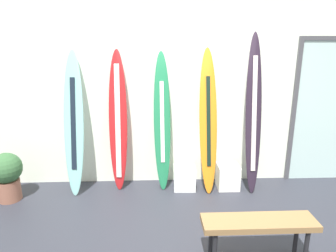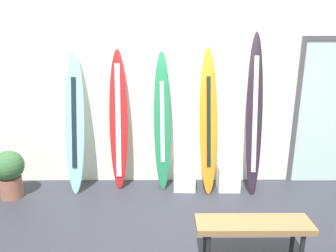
{
  "view_description": "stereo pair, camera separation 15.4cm",
  "coord_description": "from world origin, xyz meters",
  "px_view_note": "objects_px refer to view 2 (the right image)",
  "views": [
    {
      "loc": [
        -0.41,
        -3.18,
        2.1
      ],
      "look_at": [
        -0.23,
        0.95,
        0.96
      ],
      "focal_mm": 32.13,
      "sensor_mm": 36.0,
      "label": 1
    },
    {
      "loc": [
        -0.25,
        -3.18,
        2.1
      ],
      "look_at": [
        -0.23,
        0.95,
        0.96
      ],
      "focal_mm": 32.13,
      "sensor_mm": 36.0,
      "label": 2
    }
  ],
  "objects_px": {
    "display_block_center": "(185,178)",
    "surfboard_crimson": "(118,122)",
    "bench": "(253,227)",
    "surfboard_seafoam": "(75,124)",
    "surfboard_emerald": "(162,123)",
    "potted_plant": "(9,172)",
    "display_block_left": "(228,177)",
    "surfboard_charcoal": "(254,115)",
    "glass_door": "(334,110)",
    "surfboard_sunset": "(208,123)"
  },
  "relations": [
    {
      "from": "surfboard_charcoal",
      "to": "glass_door",
      "type": "distance_m",
      "value": 1.29
    },
    {
      "from": "potted_plant",
      "to": "bench",
      "type": "bearing_deg",
      "value": -24.4
    },
    {
      "from": "bench",
      "to": "surfboard_emerald",
      "type": "bearing_deg",
      "value": 117.39
    },
    {
      "from": "display_block_center",
      "to": "surfboard_emerald",
      "type": "bearing_deg",
      "value": 164.06
    },
    {
      "from": "surfboard_crimson",
      "to": "bench",
      "type": "height_order",
      "value": "surfboard_crimson"
    },
    {
      "from": "surfboard_sunset",
      "to": "surfboard_seafoam",
      "type": "bearing_deg",
      "value": 179.88
    },
    {
      "from": "surfboard_emerald",
      "to": "bench",
      "type": "height_order",
      "value": "surfboard_emerald"
    },
    {
      "from": "display_block_left",
      "to": "potted_plant",
      "type": "bearing_deg",
      "value": -175.73
    },
    {
      "from": "surfboard_seafoam",
      "to": "surfboard_sunset",
      "type": "relative_size",
      "value": 0.99
    },
    {
      "from": "surfboard_charcoal",
      "to": "glass_door",
      "type": "bearing_deg",
      "value": 12.0
    },
    {
      "from": "surfboard_seafoam",
      "to": "bench",
      "type": "bearing_deg",
      "value": -37.45
    },
    {
      "from": "display_block_center",
      "to": "glass_door",
      "type": "relative_size",
      "value": 0.15
    },
    {
      "from": "display_block_left",
      "to": "surfboard_emerald",
      "type": "bearing_deg",
      "value": 173.69
    },
    {
      "from": "surfboard_crimson",
      "to": "surfboard_emerald",
      "type": "xyz_separation_m",
      "value": [
        0.63,
        -0.0,
        -0.02
      ]
    },
    {
      "from": "display_block_center",
      "to": "surfboard_crimson",
      "type": "bearing_deg",
      "value": 174.21
    },
    {
      "from": "surfboard_emerald",
      "to": "potted_plant",
      "type": "bearing_deg",
      "value": -170.94
    },
    {
      "from": "surfboard_seafoam",
      "to": "glass_door",
      "type": "relative_size",
      "value": 0.92
    },
    {
      "from": "bench",
      "to": "surfboard_crimson",
      "type": "bearing_deg",
      "value": 131.61
    },
    {
      "from": "surfboard_charcoal",
      "to": "display_block_left",
      "type": "bearing_deg",
      "value": -178.46
    },
    {
      "from": "surfboard_seafoam",
      "to": "display_block_left",
      "type": "distance_m",
      "value": 2.36
    },
    {
      "from": "surfboard_sunset",
      "to": "display_block_center",
      "type": "xyz_separation_m",
      "value": [
        -0.33,
        -0.01,
        -0.85
      ]
    },
    {
      "from": "surfboard_emerald",
      "to": "display_block_center",
      "type": "relative_size",
      "value": 6.1
    },
    {
      "from": "surfboard_seafoam",
      "to": "display_block_left",
      "type": "xyz_separation_m",
      "value": [
        2.21,
        -0.03,
        -0.82
      ]
    },
    {
      "from": "bench",
      "to": "display_block_center",
      "type": "bearing_deg",
      "value": 109.04
    },
    {
      "from": "display_block_center",
      "to": "potted_plant",
      "type": "xyz_separation_m",
      "value": [
        -2.45,
        -0.25,
        0.22
      ]
    },
    {
      "from": "surfboard_crimson",
      "to": "surfboard_emerald",
      "type": "relative_size",
      "value": 1.01
    },
    {
      "from": "surfboard_seafoam",
      "to": "surfboard_emerald",
      "type": "height_order",
      "value": "surfboard_seafoam"
    },
    {
      "from": "surfboard_charcoal",
      "to": "bench",
      "type": "xyz_separation_m",
      "value": [
        -0.41,
        -1.6,
        -0.72
      ]
    },
    {
      "from": "potted_plant",
      "to": "display_block_left",
      "type": "bearing_deg",
      "value": 4.27
    },
    {
      "from": "display_block_left",
      "to": "potted_plant",
      "type": "relative_size",
      "value": 0.52
    },
    {
      "from": "surfboard_seafoam",
      "to": "display_block_center",
      "type": "bearing_deg",
      "value": -0.6
    },
    {
      "from": "surfboard_sunset",
      "to": "potted_plant",
      "type": "distance_m",
      "value": 2.86
    },
    {
      "from": "surfboard_sunset",
      "to": "glass_door",
      "type": "bearing_deg",
      "value": 7.5
    },
    {
      "from": "surfboard_crimson",
      "to": "glass_door",
      "type": "xyz_separation_m",
      "value": [
        3.19,
        0.17,
        0.13
      ]
    },
    {
      "from": "surfboard_seafoam",
      "to": "glass_door",
      "type": "distance_m",
      "value": 3.81
    },
    {
      "from": "display_block_left",
      "to": "display_block_center",
      "type": "bearing_deg",
      "value": 178.73
    },
    {
      "from": "surfboard_emerald",
      "to": "bench",
      "type": "distance_m",
      "value": 2.0
    },
    {
      "from": "surfboard_crimson",
      "to": "potted_plant",
      "type": "xyz_separation_m",
      "value": [
        -1.49,
        -0.34,
        -0.62
      ]
    },
    {
      "from": "display_block_left",
      "to": "bench",
      "type": "distance_m",
      "value": 1.61
    },
    {
      "from": "surfboard_seafoam",
      "to": "surfboard_emerald",
      "type": "bearing_deg",
      "value": 3.55
    },
    {
      "from": "surfboard_crimson",
      "to": "surfboard_charcoal",
      "type": "distance_m",
      "value": 1.93
    },
    {
      "from": "surfboard_crimson",
      "to": "surfboard_emerald",
      "type": "distance_m",
      "value": 0.63
    },
    {
      "from": "surfboard_crimson",
      "to": "glass_door",
      "type": "height_order",
      "value": "glass_door"
    },
    {
      "from": "surfboard_sunset",
      "to": "potted_plant",
      "type": "xyz_separation_m",
      "value": [
        -2.78,
        -0.26,
        -0.63
      ]
    },
    {
      "from": "display_block_center",
      "to": "display_block_left",
      "type": "bearing_deg",
      "value": -1.27
    },
    {
      "from": "glass_door",
      "to": "bench",
      "type": "bearing_deg",
      "value": -131.81
    },
    {
      "from": "surfboard_emerald",
      "to": "display_block_left",
      "type": "distance_m",
      "value": 1.27
    },
    {
      "from": "display_block_left",
      "to": "glass_door",
      "type": "distance_m",
      "value": 1.87
    },
    {
      "from": "display_block_left",
      "to": "surfboard_charcoal",
      "type": "bearing_deg",
      "value": 1.54
    },
    {
      "from": "surfboard_crimson",
      "to": "bench",
      "type": "bearing_deg",
      "value": -48.39
    }
  ]
}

